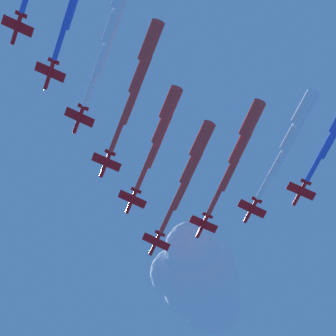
{
  "coord_description": "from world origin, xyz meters",
  "views": [
    {
      "loc": [
        104.42,
        11.07,
        43.41
      ],
      "look_at": [
        0.0,
        0.0,
        219.7
      ],
      "focal_mm": 78.58,
      "sensor_mm": 36.0,
      "label": 1
    }
  ],
  "objects_px": {
    "jet_starboard_mid": "(291,136)",
    "jet_port_outer": "(113,24)",
    "jet_starboard_inner": "(239,148)",
    "jet_port_inner": "(161,130)",
    "jet_port_mid": "(139,75)",
    "jet_lead": "(190,168)"
  },
  "relations": [
    {
      "from": "jet_lead",
      "to": "jet_port_inner",
      "type": "relative_size",
      "value": 1.1
    },
    {
      "from": "jet_lead",
      "to": "jet_starboard_inner",
      "type": "xyz_separation_m",
      "value": [
        4.17,
        14.06,
        1.43
      ]
    },
    {
      "from": "jet_port_inner",
      "to": "jet_starboard_mid",
      "type": "xyz_separation_m",
      "value": [
        -4.85,
        35.34,
        -1.2
      ]
    },
    {
      "from": "jet_port_mid",
      "to": "jet_port_outer",
      "type": "height_order",
      "value": "jet_port_outer"
    },
    {
      "from": "jet_port_outer",
      "to": "jet_port_inner",
      "type": "bearing_deg",
      "value": 164.6
    },
    {
      "from": "jet_lead",
      "to": "jet_port_outer",
      "type": "bearing_deg",
      "value": -20.07
    },
    {
      "from": "jet_port_mid",
      "to": "jet_lead",
      "type": "bearing_deg",
      "value": 159.72
    },
    {
      "from": "jet_port_inner",
      "to": "jet_port_outer",
      "type": "xyz_separation_m",
      "value": [
        31.58,
        -8.7,
        -0.03
      ]
    },
    {
      "from": "jet_lead",
      "to": "jet_port_inner",
      "type": "height_order",
      "value": "jet_port_inner"
    },
    {
      "from": "jet_starboard_mid",
      "to": "jet_port_mid",
      "type": "bearing_deg",
      "value": -60.21
    },
    {
      "from": "jet_port_inner",
      "to": "jet_port_mid",
      "type": "distance_m",
      "value": 17.91
    },
    {
      "from": "jet_lead",
      "to": "jet_port_outer",
      "type": "xyz_separation_m",
      "value": [
        42.93,
        -15.68,
        2.65
      ]
    },
    {
      "from": "jet_lead",
      "to": "jet_port_mid",
      "type": "relative_size",
      "value": 0.97
    },
    {
      "from": "jet_starboard_inner",
      "to": "jet_starboard_mid",
      "type": "relative_size",
      "value": 1.06
    },
    {
      "from": "jet_starboard_mid",
      "to": "jet_port_outer",
      "type": "distance_m",
      "value": 57.17
    },
    {
      "from": "jet_port_inner",
      "to": "jet_starboard_mid",
      "type": "distance_m",
      "value": 35.69
    },
    {
      "from": "jet_starboard_inner",
      "to": "jet_port_outer",
      "type": "distance_m",
      "value": 48.87
    },
    {
      "from": "jet_port_inner",
      "to": "jet_starboard_mid",
      "type": "bearing_deg",
      "value": 97.82
    },
    {
      "from": "jet_port_mid",
      "to": "jet_port_outer",
      "type": "xyz_separation_m",
      "value": [
        14.1,
        -5.03,
        1.39
      ]
    },
    {
      "from": "jet_port_outer",
      "to": "jet_starboard_mid",
      "type": "bearing_deg",
      "value": 129.6
    },
    {
      "from": "jet_lead",
      "to": "jet_starboard_mid",
      "type": "bearing_deg",
      "value": 77.11
    },
    {
      "from": "jet_lead",
      "to": "jet_starboard_mid",
      "type": "distance_m",
      "value": 29.13
    }
  ]
}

